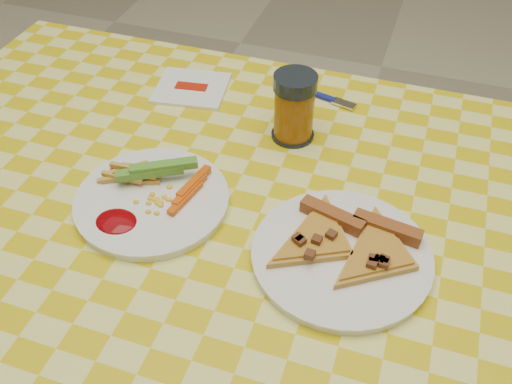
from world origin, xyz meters
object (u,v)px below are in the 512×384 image
at_px(table, 252,264).
at_px(plate_left, 152,201).
at_px(drink_glass, 294,108).
at_px(plate_right, 341,257).

bearing_deg(table, plate_left, 179.08).
bearing_deg(drink_glass, table, -88.86).
relative_size(table, drink_glass, 11.19).
height_order(table, plate_right, plate_right).
xyz_separation_m(table, plate_right, (0.13, -0.01, 0.08)).
height_order(table, plate_left, plate_left).
bearing_deg(drink_glass, plate_left, -123.90).
height_order(plate_left, plate_right, same).
bearing_deg(plate_left, drink_glass, 56.10).
relative_size(plate_left, plate_right, 0.94).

